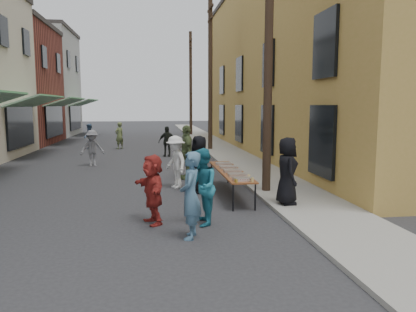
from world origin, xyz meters
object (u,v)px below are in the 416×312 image
object	(u,v)px
guest_front_a	(199,164)
utility_pole_far	(191,84)
utility_pole_mid	(210,74)
server	(287,171)
utility_pole_near	(269,43)
guest_front_c	(201,187)
catering_tray_sausage	(242,179)
serving_table	(230,172)

from	to	relation	value
guest_front_a	utility_pole_far	bearing A→B (deg)	159.77
utility_pole_mid	server	world-z (taller)	utility_pole_mid
utility_pole_near	guest_front_c	xyz separation A→B (m)	(-2.37, -2.99, -3.63)
utility_pole_far	catering_tray_sausage	size ratio (longest dim) A/B	18.00
utility_pole_far	guest_front_c	world-z (taller)	utility_pole_far
utility_pole_mid	catering_tray_sausage	world-z (taller)	utility_pole_mid
utility_pole_near	guest_front_c	size ratio (longest dim) A/B	5.16
utility_pole_mid	utility_pole_far	bearing A→B (deg)	90.00
guest_front_c	server	xyz separation A→B (m)	(2.42, 1.24, 0.11)
serving_table	catering_tray_sausage	size ratio (longest dim) A/B	8.00
guest_front_a	guest_front_c	xyz separation A→B (m)	(-0.35, -3.39, -0.01)
catering_tray_sausage	guest_front_c	xyz separation A→B (m)	(-1.23, -1.28, 0.08)
serving_table	server	world-z (taller)	server
serving_table	utility_pole_mid	bearing A→B (deg)	84.61
utility_pole_far	server	distance (m)	25.99
serving_table	guest_front_c	world-z (taller)	guest_front_c
utility_pole_near	server	size ratio (longest dim) A/B	5.09
utility_pole_mid	utility_pole_far	world-z (taller)	same
catering_tray_sausage	guest_front_c	size ratio (longest dim) A/B	0.29
utility_pole_near	utility_pole_mid	bearing A→B (deg)	90.00
catering_tray_sausage	guest_front_c	bearing A→B (deg)	-133.87
utility_pole_mid	utility_pole_far	size ratio (longest dim) A/B	1.00
utility_pole_near	serving_table	distance (m)	3.96
utility_pole_near	utility_pole_mid	world-z (taller)	same
utility_pole_near	guest_front_a	size ratio (longest dim) A/B	5.08
guest_front_a	guest_front_c	distance (m)	3.41
guest_front_a	guest_front_c	world-z (taller)	guest_front_a
utility_pole_mid	server	bearing A→B (deg)	-89.79
guest_front_c	server	bearing A→B (deg)	119.68
guest_front_c	server	distance (m)	2.72
catering_tray_sausage	server	bearing A→B (deg)	-1.78
utility_pole_far	catering_tray_sausage	world-z (taller)	utility_pole_far
guest_front_c	utility_pole_far	bearing A→B (deg)	177.44
catering_tray_sausage	guest_front_a	world-z (taller)	guest_front_a
catering_tray_sausage	server	xyz separation A→B (m)	(1.19, -0.04, 0.19)
catering_tray_sausage	guest_front_a	size ratio (longest dim) A/B	0.28
catering_tray_sausage	server	world-z (taller)	server
catering_tray_sausage	guest_front_a	distance (m)	2.29
guest_front_a	guest_front_c	bearing A→B (deg)	-21.29
utility_pole_near	utility_pole_mid	distance (m)	12.00
guest_front_a	server	bearing A→B (deg)	28.50
serving_table	server	size ratio (longest dim) A/B	2.26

